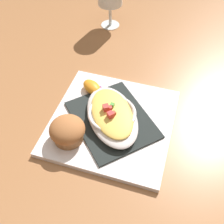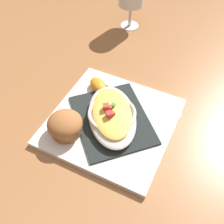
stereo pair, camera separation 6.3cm
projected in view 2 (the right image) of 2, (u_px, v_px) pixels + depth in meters
name	position (u px, v px, depth m)	size (l,w,h in m)	color
ground_plane	(112.00, 123.00, 0.66)	(2.60, 2.60, 0.00)	#A26A40
square_plate	(112.00, 122.00, 0.66)	(0.28, 0.28, 0.01)	white
folded_napkin	(112.00, 119.00, 0.65)	(0.20, 0.17, 0.01)	#242A29
gratin_dish	(112.00, 114.00, 0.64)	(0.21, 0.22, 0.04)	silver
muffin	(65.00, 125.00, 0.61)	(0.08, 0.08, 0.06)	#A46A3E
orange_garnish	(99.00, 86.00, 0.71)	(0.05, 0.07, 0.03)	#5C1B66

